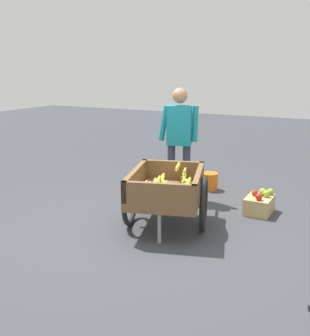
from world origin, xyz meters
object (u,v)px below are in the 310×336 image
at_px(plastic_bucket, 209,181).
at_px(apple_crate, 260,204).
at_px(fruit_cart, 167,192).
at_px(vendor_person, 179,134).

xyz_separation_m(plastic_bucket, apple_crate, (0.68, 0.95, -0.01)).
height_order(plastic_bucket, apple_crate, apple_crate).
bearing_deg(apple_crate, fruit_cart, -41.01).
xyz_separation_m(fruit_cart, vendor_person, (-1.10, -0.35, 0.50)).
relative_size(vendor_person, apple_crate, 3.59).
distance_m(fruit_cart, vendor_person, 1.26).
distance_m(fruit_cart, plastic_bucket, 1.71).
distance_m(fruit_cart, apple_crate, 1.36).
xyz_separation_m(fruit_cart, plastic_bucket, (-1.68, -0.09, -0.31)).
xyz_separation_m(fruit_cart, apple_crate, (-1.00, 0.87, -0.31)).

